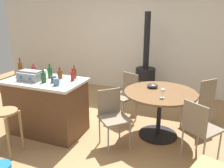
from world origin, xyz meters
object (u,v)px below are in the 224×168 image
object	(u,v)px
folding_chair_far	(199,127)
bottle_4	(74,73)
kitchen_island	(47,106)
bottle_2	(72,76)
bottle_5	(50,72)
cup_1	(54,79)
dining_table	(160,102)
bottle_1	(60,74)
wooden_stool	(6,123)
folding_chair_right	(126,93)
serving_bowl	(153,86)
folding_chair_near	(112,114)
folding_chair_left	(201,98)
wine_glass	(163,91)
bottle_6	(21,69)
cup_2	(45,73)
bottle_3	(44,77)
wood_stove	(145,78)
toolbox	(31,76)
bottle_0	(34,70)
cup_0	(56,82)

from	to	relation	value
folding_chair_far	bottle_4	size ratio (longest dim) A/B	3.96
kitchen_island	bottle_2	bearing A→B (deg)	16.12
bottle_5	cup_1	world-z (taller)	bottle_5
dining_table	bottle_1	world-z (taller)	bottle_1
wooden_stool	folding_chair_right	xyz separation A→B (m)	(1.17, 1.68, 0.03)
serving_bowl	folding_chair_far	bearing A→B (deg)	-40.32
wooden_stool	dining_table	size ratio (longest dim) A/B	0.58
folding_chair_near	folding_chair_left	size ratio (longest dim) A/B	0.96
folding_chair_left	wine_glass	world-z (taller)	wine_glass
dining_table	bottle_2	size ratio (longest dim) A/B	5.61
dining_table	folding_chair_left	distance (m)	0.84
bottle_6	cup_1	world-z (taller)	bottle_6
dining_table	folding_chair_near	distance (m)	0.79
bottle_5	cup_2	distance (m)	0.19
kitchen_island	bottle_3	world-z (taller)	bottle_3
folding_chair_left	bottle_4	world-z (taller)	bottle_4
folding_chair_right	serving_bowl	world-z (taller)	folding_chair_right
wood_stove	cup_1	distance (m)	2.38
serving_bowl	wooden_stool	bearing A→B (deg)	-139.53
bottle_4	dining_table	bearing A→B (deg)	12.55
folding_chair_left	serving_bowl	world-z (taller)	folding_chair_left
folding_chair_far	cup_1	xyz separation A→B (m)	(-2.14, -0.11, 0.44)
folding_chair_far	cup_2	size ratio (longest dim) A/B	7.58
folding_chair_near	serving_bowl	bearing A→B (deg)	56.71
bottle_5	serving_bowl	xyz separation A→B (m)	(1.58, 0.56, -0.20)
bottle_2	bottle_4	size ratio (longest dim) A/B	0.92
folding_chair_far	toolbox	bearing A→B (deg)	-177.01
dining_table	wine_glass	world-z (taller)	wine_glass
bottle_0	cup_0	size ratio (longest dim) A/B	1.48
wooden_stool	bottle_3	size ratio (longest dim) A/B	3.15
folding_chair_near	bottle_2	xyz separation A→B (m)	(-0.71, 0.09, 0.49)
wooden_stool	folding_chair_far	bearing A→B (deg)	17.69
bottle_6	serving_bowl	bearing A→B (deg)	17.16
folding_chair_near	bottle_0	world-z (taller)	bottle_0
wine_glass	toolbox	bearing A→B (deg)	-169.04
kitchen_island	wooden_stool	xyz separation A→B (m)	(-0.12, -0.74, 0.03)
folding_chair_right	cup_0	bearing A→B (deg)	-122.09
folding_chair_left	bottle_3	world-z (taller)	bottle_3
kitchen_island	wine_glass	distance (m)	1.88
bottle_0	cup_1	xyz separation A→B (m)	(0.61, -0.29, -0.02)
cup_0	serving_bowl	xyz separation A→B (m)	(1.23, 0.88, -0.17)
folding_chair_far	folding_chair_near	bearing A→B (deg)	-179.69
folding_chair_left	bottle_4	distance (m)	2.19
bottle_6	folding_chair_right	bearing A→B (deg)	29.39
kitchen_island	cup_1	distance (m)	0.55
dining_table	folding_chair_near	bearing A→B (deg)	-139.29
folding_chair_far	wine_glass	xyz separation A→B (m)	(-0.54, 0.25, 0.35)
serving_bowl	bottle_4	bearing A→B (deg)	-159.13
folding_chair_left	wine_glass	distance (m)	1.05
folding_chair_right	bottle_6	size ratio (longest dim) A/B	2.84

